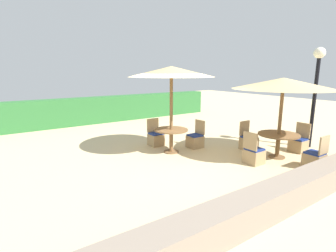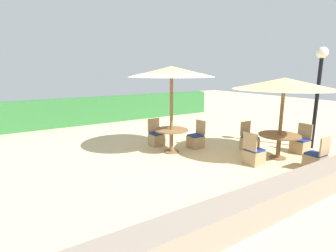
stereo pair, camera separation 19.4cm
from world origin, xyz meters
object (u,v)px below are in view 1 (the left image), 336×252
object	(u,v)px
patio_chair_front_right_north	(248,141)
patio_chair_center_north	(156,138)
patio_chair_front_right_south	(315,159)
round_table_front_right	(278,138)
parasol_front_right	(283,84)
parasol_center	(171,72)
patio_chair_center_east	(195,140)
patio_chair_front_right_east	(299,144)
patio_chair_front_right_west	(254,155)
lamp_post	(317,78)
round_table_center	(171,134)

from	to	relation	value
patio_chair_front_right_north	patio_chair_center_north	world-z (taller)	same
patio_chair_front_right_south	round_table_front_right	bearing A→B (deg)	91.05
parasol_front_right	parasol_center	distance (m)	3.27
patio_chair_front_right_north	patio_chair_center_east	bearing A→B (deg)	-41.41
patio_chair_front_right_east	patio_chair_front_right_south	xyz separation A→B (m)	(-1.07, -1.06, 0.00)
patio_chair_front_right_west	patio_chair_center_east	bearing A→B (deg)	-171.87
parasol_front_right	parasol_center	size ratio (longest dim) A/B	1.07
lamp_post	round_table_center	bearing A→B (deg)	152.62
patio_chair_front_right_east	patio_chair_front_right_west	xyz separation A→B (m)	(-2.13, 0.10, 0.00)
patio_chair_front_right_north	patio_chair_center_north	size ratio (longest dim) A/B	1.00
patio_chair_front_right_east	patio_chair_front_right_south	world-z (taller)	same
round_table_front_right	patio_chair_front_right_north	xyz separation A→B (m)	(-0.03, 1.06, -0.34)
patio_chair_front_right_north	patio_chair_center_east	xyz separation A→B (m)	(-1.32, 1.17, 0.00)
round_table_front_right	parasol_center	distance (m)	3.79
parasol_center	patio_chair_center_north	bearing A→B (deg)	89.06
parasol_front_right	patio_chair_center_north	size ratio (longest dim) A/B	3.12
patio_chair_front_right_west	patio_chair_center_north	distance (m)	3.41
patio_chair_front_right_north	patio_chair_front_right_east	bearing A→B (deg)	135.44
parasol_front_right	patio_chair_front_right_south	size ratio (longest dim) A/B	3.12
round_table_front_right	patio_chair_front_right_east	distance (m)	1.14
patio_chair_center_east	round_table_center	bearing A→B (deg)	88.85
parasol_front_right	patio_chair_front_right_east	size ratio (longest dim) A/B	3.12
patio_chair_front_right_west	patio_chair_center_north	world-z (taller)	same
patio_chair_front_right_south	patio_chair_front_right_north	distance (m)	2.16
patio_chair_front_right_west	patio_chair_center_north	size ratio (longest dim) A/B	1.00
patio_chair_front_right_east	patio_chair_center_north	xyz separation A→B (m)	(-3.43, 3.25, 0.00)
round_table_center	patio_chair_front_right_north	bearing A→B (deg)	-27.05
patio_chair_front_right_south	round_table_center	distance (m)	4.11
patio_chair_front_right_north	lamp_post	bearing A→B (deg)	152.23
patio_chair_front_right_south	parasol_center	size ratio (longest dim) A/B	0.34
lamp_post	patio_chair_center_north	distance (m)	5.70
parasol_center	round_table_center	distance (m)	1.95
patio_chair_front_right_west	round_table_center	xyz separation A→B (m)	(-1.31, 2.19, 0.33)
patio_chair_front_right_north	patio_chair_front_right_west	size ratio (longest dim) A/B	1.00
parasol_front_right	patio_chair_front_right_north	world-z (taller)	parasol_front_right
lamp_post	patio_chair_center_north	bearing A→B (deg)	143.24
patio_chair_front_right_east	patio_chair_center_east	size ratio (longest dim) A/B	1.00
round_table_center	patio_chair_center_north	size ratio (longest dim) A/B	1.14
lamp_post	patio_chair_front_right_south	size ratio (longest dim) A/B	3.57
parasol_front_right	patio_chair_front_right_east	distance (m)	2.24
round_table_center	patio_chair_center_east	world-z (taller)	patio_chair_center_east
patio_chair_front_right_east	patio_chair_front_right_west	distance (m)	2.13
lamp_post	round_table_front_right	distance (m)	2.60
lamp_post	round_table_front_right	size ratio (longest dim) A/B	2.78
patio_chair_front_right_east	round_table_front_right	bearing A→B (deg)	87.74
parasol_front_right	patio_chair_center_north	bearing A→B (deg)	126.02
parasol_center	patio_chair_center_north	xyz separation A→B (m)	(0.02, 0.97, -2.28)
patio_chair_front_right_south	patio_chair_center_north	size ratio (longest dim) A/B	1.00
patio_chair_front_right_north	patio_chair_center_east	size ratio (longest dim) A/B	1.00
patio_chair_front_right_west	lamp_post	bearing A→B (deg)	89.53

